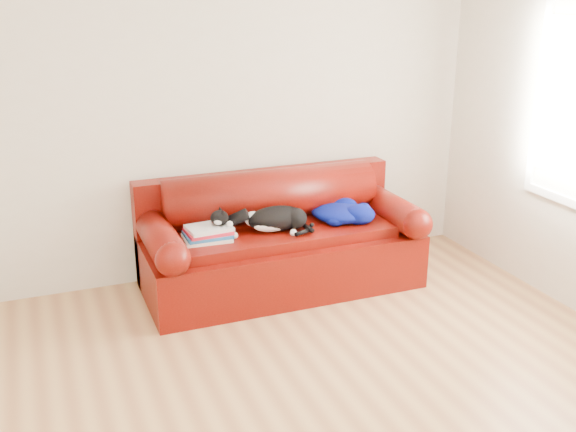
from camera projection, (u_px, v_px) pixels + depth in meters
name	position (u px, v px, depth m)	size (l,w,h in m)	color
ground	(308.00, 400.00, 3.85)	(4.50, 4.50, 0.00)	#98633D
room_shell	(332.00, 108.00, 3.36)	(4.52, 4.02, 2.61)	beige
sofa_base	(281.00, 258.00, 5.23)	(2.10, 0.90, 0.50)	#380402
sofa_back	(270.00, 212.00, 5.34)	(2.10, 1.01, 0.88)	#380402
book_stack	(208.00, 233.00, 4.86)	(0.35, 0.27, 0.10)	silver
cat	(276.00, 219.00, 5.02)	(0.61, 0.40, 0.23)	black
blanket	(342.00, 212.00, 5.25)	(0.53, 0.54, 0.15)	#020240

